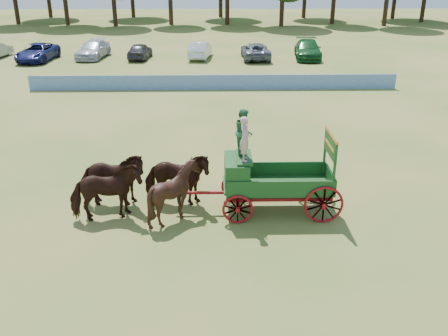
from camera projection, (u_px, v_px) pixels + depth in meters
ground at (241, 204)px, 18.92m from camera, size 160.00×160.00×0.00m
horse_lead_left at (106, 193)px, 17.43m from camera, size 2.70×1.73×2.10m
horse_lead_right at (112, 180)px, 18.44m from camera, size 2.52×1.20×2.10m
horse_wheel_left at (175, 192)px, 17.48m from camera, size 2.00×1.80×2.11m
horse_wheel_right at (177, 179)px, 18.49m from camera, size 2.55×1.26×2.10m
farm_dray at (258, 169)px, 17.83m from camera, size 6.00×2.00×3.78m
sponsor_banner at (214, 82)px, 35.29m from camera, size 26.00×0.08×1.05m
parked_cars at (134, 51)px, 45.99m from camera, size 36.40×7.00×1.65m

